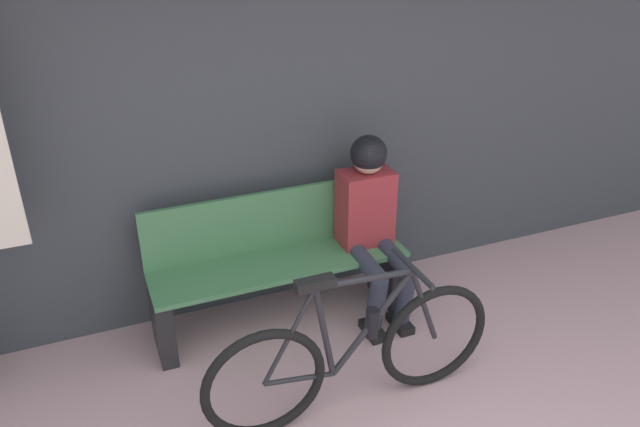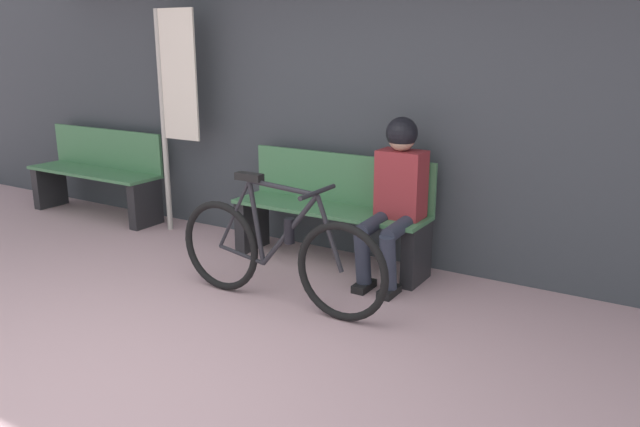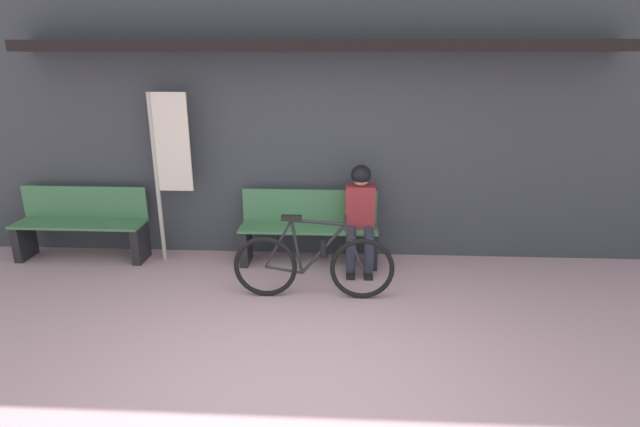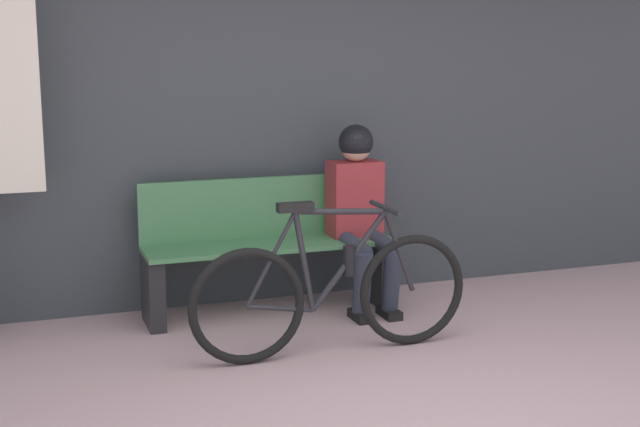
% 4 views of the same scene
% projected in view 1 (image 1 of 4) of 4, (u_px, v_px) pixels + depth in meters
% --- Properties ---
extents(storefront_wall, '(12.00, 0.56, 3.20)m').
position_uv_depth(storefront_wall, '(265.00, 56.00, 3.70)').
color(storefront_wall, '#3D4247').
rests_on(storefront_wall, ground_plane).
extents(park_bench_near, '(1.62, 0.42, 0.87)m').
position_uv_depth(park_bench_near, '(278.00, 266.00, 3.97)').
color(park_bench_near, '#477F51').
rests_on(park_bench_near, ground_plane).
extents(bicycle, '(1.65, 0.40, 0.89)m').
position_uv_depth(bicycle, '(354.00, 354.00, 3.28)').
color(bicycle, black).
rests_on(bicycle, ground_plane).
extents(person_seated, '(0.34, 0.59, 1.22)m').
position_uv_depth(person_seated, '(372.00, 216.00, 3.95)').
color(person_seated, '#2D3342').
rests_on(person_seated, ground_plane).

